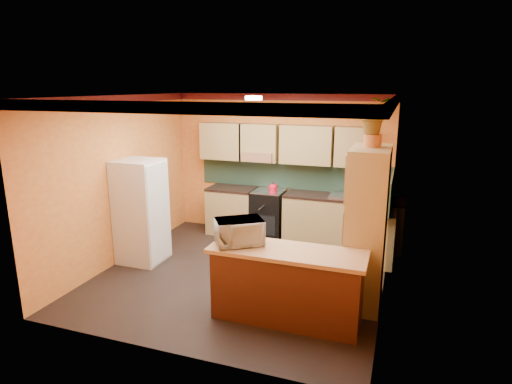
# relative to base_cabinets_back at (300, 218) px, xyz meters

# --- Properties ---
(room_shell) EXTENTS (4.24, 4.24, 2.72)m
(room_shell) POSITION_rel_base_cabinets_back_xyz_m (-0.48, -1.52, 1.65)
(room_shell) COLOR black
(room_shell) RESTS_ON ground
(base_cabinets_back) EXTENTS (3.65, 0.60, 0.88)m
(base_cabinets_back) POSITION_rel_base_cabinets_back_xyz_m (0.00, 0.00, 0.00)
(base_cabinets_back) COLOR tan
(base_cabinets_back) RESTS_ON ground
(countertop_back) EXTENTS (3.65, 0.62, 0.04)m
(countertop_back) POSITION_rel_base_cabinets_back_xyz_m (0.00, -0.00, 0.46)
(countertop_back) COLOR black
(countertop_back) RESTS_ON base_cabinets_back
(stove) EXTENTS (0.58, 0.58, 0.91)m
(stove) POSITION_rel_base_cabinets_back_xyz_m (-0.62, -0.00, 0.02)
(stove) COLOR black
(stove) RESTS_ON ground
(kettle) EXTENTS (0.19, 0.19, 0.18)m
(kettle) POSITION_rel_base_cabinets_back_xyz_m (-0.53, -0.05, 0.56)
(kettle) COLOR red
(kettle) RESTS_ON stove
(sink) EXTENTS (0.48, 0.40, 0.03)m
(sink) POSITION_rel_base_cabinets_back_xyz_m (0.78, 0.00, 0.50)
(sink) COLOR silver
(sink) RESTS_ON countertop_back
(base_cabinets_right) EXTENTS (0.60, 0.80, 0.88)m
(base_cabinets_right) POSITION_rel_base_cabinets_back_xyz_m (1.30, -0.64, 0.00)
(base_cabinets_right) COLOR tan
(base_cabinets_right) RESTS_ON ground
(countertop_right) EXTENTS (0.62, 0.80, 0.04)m
(countertop_right) POSITION_rel_base_cabinets_back_xyz_m (1.30, -0.64, 0.46)
(countertop_right) COLOR black
(countertop_right) RESTS_ON base_cabinets_right
(fridge) EXTENTS (0.68, 0.66, 1.70)m
(fridge) POSITION_rel_base_cabinets_back_xyz_m (-2.25, -1.78, 0.41)
(fridge) COLOR silver
(fridge) RESTS_ON ground
(pantry) EXTENTS (0.48, 0.90, 2.10)m
(pantry) POSITION_rel_base_cabinets_back_xyz_m (1.35, -2.04, 0.61)
(pantry) COLOR tan
(pantry) RESTS_ON ground
(fern_pot) EXTENTS (0.22, 0.22, 0.16)m
(fern_pot) POSITION_rel_base_cabinets_back_xyz_m (1.35, -1.99, 1.74)
(fern_pot) COLOR #B05B2A
(fern_pot) RESTS_ON pantry
(fern) EXTENTS (0.45, 0.41, 0.45)m
(fern) POSITION_rel_base_cabinets_back_xyz_m (1.35, -1.99, 2.04)
(fern) COLOR tan
(fern) RESTS_ON fern_pot
(breakfast_bar) EXTENTS (1.80, 0.55, 0.88)m
(breakfast_bar) POSITION_rel_base_cabinets_back_xyz_m (0.50, -2.82, 0.00)
(breakfast_bar) COLOR #4E2112
(breakfast_bar) RESTS_ON ground
(bar_top) EXTENTS (1.90, 0.65, 0.05)m
(bar_top) POSITION_rel_base_cabinets_back_xyz_m (0.50, -2.82, 0.47)
(bar_top) COLOR tan
(bar_top) RESTS_ON breakfast_bar
(microwave) EXTENTS (0.69, 0.64, 0.32)m
(microwave) POSITION_rel_base_cabinets_back_xyz_m (-0.12, -2.82, 0.65)
(microwave) COLOR silver
(microwave) RESTS_ON bar_top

